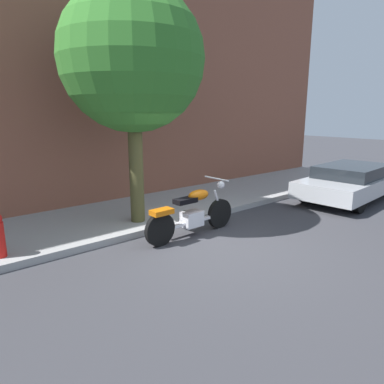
{
  "coord_description": "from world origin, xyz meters",
  "views": [
    {
      "loc": [
        -4.5,
        -4.59,
        2.53
      ],
      "look_at": [
        -0.12,
        0.67,
        0.94
      ],
      "focal_mm": 32.33,
      "sensor_mm": 36.0,
      "label": 1
    }
  ],
  "objects": [
    {
      "name": "street_tree",
      "position": [
        -0.66,
        1.91,
        3.56
      ],
      "size": [
        2.97,
        2.97,
        5.07
      ],
      "color": "#4A4726",
      "rests_on": "ground"
    },
    {
      "name": "parked_car_silver",
      "position": [
        5.55,
        0.06,
        0.55
      ],
      "size": [
        4.4,
        2.01,
        1.03
      ],
      "color": "black",
      "rests_on": "ground"
    },
    {
      "name": "motorcycle",
      "position": [
        -0.12,
        0.67,
        0.48
      ],
      "size": [
        2.3,
        0.7,
        1.15
      ],
      "color": "black",
      "rests_on": "ground"
    },
    {
      "name": "building_facade",
      "position": [
        0.0,
        4.28,
        4.3
      ],
      "size": [
        18.22,
        0.5,
        8.61
      ],
      "primitive_type": "cube",
      "color": "brown",
      "rests_on": "ground"
    },
    {
      "name": "sidewalk",
      "position": [
        0.0,
        2.66,
        0.07
      ],
      "size": [
        18.22,
        2.74,
        0.14
      ],
      "primitive_type": "cube",
      "color": "#9A9A9A",
      "rests_on": "ground"
    },
    {
      "name": "ground_plane",
      "position": [
        0.0,
        0.0,
        0.0
      ],
      "size": [
        60.0,
        60.0,
        0.0
      ],
      "primitive_type": "plane",
      "color": "#38383D"
    }
  ]
}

